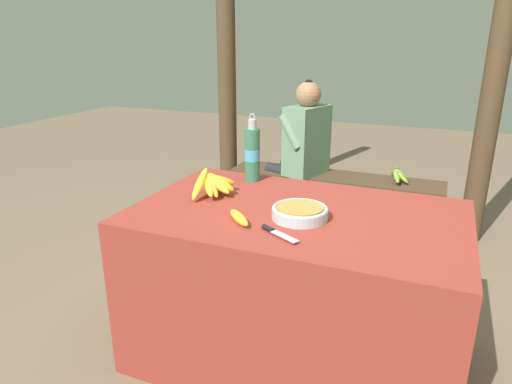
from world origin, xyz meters
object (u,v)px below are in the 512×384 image
banana_bunch_ripe (213,182)px  serving_bowl (300,212)px  loose_banana_front (239,218)px  seated_vendor (301,145)px  banana_bunch_green (398,174)px  support_post_far (501,42)px  water_bottle (252,154)px  knife (274,232)px  support_post_near (226,41)px  wooden_bench (334,184)px

banana_bunch_ripe → serving_bowl: 0.47m
loose_banana_front → seated_vendor: size_ratio=0.13×
loose_banana_front → banana_bunch_green: bearing=75.5°
serving_bowl → loose_banana_front: (-0.21, -0.13, -0.01)m
seated_vendor → support_post_far: support_post_far is taller
water_bottle → knife: 0.68m
loose_banana_front → serving_bowl: bearing=31.8°
banana_bunch_green → support_post_far: (0.52, 0.21, 0.87)m
loose_banana_front → support_post_near: (-0.98, 1.91, 0.63)m
banana_bunch_green → support_post_near: (-1.42, 0.21, 0.87)m
water_bottle → serving_bowl: bearing=-46.6°
seated_vendor → support_post_near: (-0.71, 0.23, 0.72)m
banana_bunch_ripe → support_post_near: (-0.74, 1.66, 0.59)m
wooden_bench → banana_bunch_green: size_ratio=6.25×
water_bottle → support_post_near: support_post_near is taller
seated_vendor → support_post_near: size_ratio=0.41×
banana_bunch_green → knife: bearing=-98.8°
water_bottle → support_post_near: size_ratio=0.12×
serving_bowl → seated_vendor: seated_vendor is taller
banana_bunch_ripe → loose_banana_front: size_ratio=1.96×
knife → support_post_far: (0.79, 1.96, 0.64)m
loose_banana_front → support_post_near: support_post_near is taller
knife → banana_bunch_green: bearing=109.6°
banana_bunch_ripe → support_post_near: 1.91m
wooden_bench → serving_bowl: bearing=-82.1°
knife → support_post_near: (-1.15, 1.96, 0.64)m
banana_bunch_ripe → knife: banana_bunch_ripe is taller
serving_bowl → support_post_near: support_post_near is taller
banana_bunch_green → support_post_far: support_post_far is taller
knife → support_post_near: size_ratio=0.06×
serving_bowl → support_post_far: bearing=67.1°
serving_bowl → loose_banana_front: bearing=-148.2°
serving_bowl → support_post_far: support_post_far is taller
knife → support_post_far: bearing=96.5°
water_bottle → seated_vendor: size_ratio=0.30×
knife → support_post_far: 2.21m
serving_bowl → water_bottle: size_ratio=0.67×
banana_bunch_ripe → loose_banana_front: (0.24, -0.25, -0.04)m
loose_banana_front → seated_vendor: seated_vendor is taller
knife → banana_bunch_green: (0.27, 1.75, -0.24)m
knife → support_post_near: support_post_near is taller
wooden_bench → support_post_near: (-0.97, 0.21, 1.00)m
banana_bunch_ripe → banana_bunch_green: 1.63m
wooden_bench → support_post_far: (0.97, 0.21, 1.00)m
banana_bunch_ripe → seated_vendor: 1.44m
water_bottle → knife: (0.33, -0.58, -0.13)m
banana_bunch_ripe → water_bottle: (0.08, 0.27, 0.08)m
loose_banana_front → knife: (0.17, -0.05, -0.01)m
water_bottle → loose_banana_front: water_bottle is taller
seated_vendor → support_post_far: (1.22, 0.23, 0.72)m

